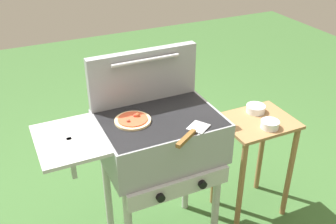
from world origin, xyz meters
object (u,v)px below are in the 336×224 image
(grill, at_px, (158,141))
(spatula, at_px, (191,134))
(topping_bowl_near, at_px, (270,125))
(pizza_pepperoni, at_px, (133,120))
(prep_table, at_px, (254,147))
(topping_bowl_far, at_px, (256,109))

(grill, xyz_separation_m, spatula, (0.09, -0.22, 0.15))
(grill, height_order, topping_bowl_near, grill)
(spatula, relative_size, topping_bowl_near, 2.26)
(grill, bearing_deg, topping_bowl_near, -7.86)
(grill, relative_size, pizza_pepperoni, 5.06)
(pizza_pepperoni, height_order, topping_bowl_near, pizza_pepperoni)
(pizza_pepperoni, relative_size, prep_table, 0.27)
(pizza_pepperoni, bearing_deg, spatula, -48.28)
(spatula, distance_m, topping_bowl_near, 0.63)
(grill, bearing_deg, topping_bowl_far, 7.71)
(prep_table, height_order, topping_bowl_near, topping_bowl_near)
(pizza_pepperoni, height_order, topping_bowl_far, pizza_pepperoni)
(topping_bowl_near, bearing_deg, pizza_pepperoni, 171.76)
(pizza_pepperoni, bearing_deg, topping_bowl_far, 5.01)
(pizza_pepperoni, distance_m, prep_table, 0.89)
(grill, xyz_separation_m, topping_bowl_near, (0.68, -0.09, -0.02))
(grill, bearing_deg, pizza_pepperoni, 169.78)
(topping_bowl_far, bearing_deg, spatula, -153.57)
(pizza_pepperoni, xyz_separation_m, prep_table, (0.80, -0.02, -0.39))
(grill, relative_size, topping_bowl_near, 8.75)
(prep_table, relative_size, topping_bowl_near, 6.51)
(pizza_pepperoni, distance_m, spatula, 0.32)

